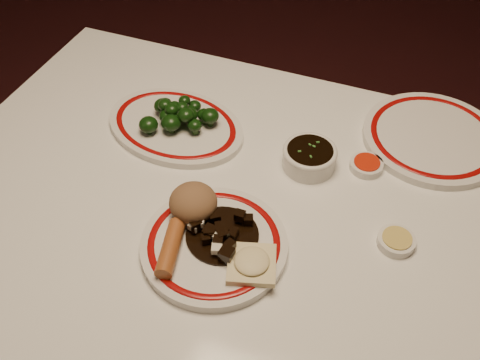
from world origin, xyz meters
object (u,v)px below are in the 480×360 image
fried_wonton (252,263)px  main_plate (214,245)px  dining_table (238,248)px  spring_roll (171,248)px  broccoli_pile (177,114)px  broccoli_plate (176,126)px  rice_mound (193,202)px  soy_bowl (309,158)px  stirfry_heap (220,233)px

fried_wonton → main_plate: bearing=163.2°
dining_table → spring_roll: (-0.07, -0.12, 0.12)m
spring_roll → broccoli_pile: (-0.13, 0.30, 0.01)m
main_plate → broccoli_plate: main_plate is taller
rice_mound → spring_roll: rice_mound is taller
soy_bowl → broccoli_pile: bearing=178.6°
main_plate → spring_roll: (-0.06, -0.05, 0.02)m
fried_wonton → broccoli_pile: size_ratio=0.67×
stirfry_heap → broccoli_pile: 0.31m
fried_wonton → broccoli_plate: 0.39m
spring_roll → broccoli_plate: 0.33m
main_plate → soy_bowl: size_ratio=3.05×
dining_table → fried_wonton: (0.06, -0.10, 0.12)m
dining_table → main_plate: bearing=-99.0°
dining_table → main_plate: size_ratio=3.86×
broccoli_plate → soy_bowl: bearing=-0.7°
fried_wonton → soy_bowl: size_ratio=0.94×
fried_wonton → stirfry_heap: (-0.07, 0.04, 0.00)m
main_plate → soy_bowl: soy_bowl is taller
rice_mound → broccoli_pile: rice_mound is taller
main_plate → rice_mound: size_ratio=3.74×
dining_table → stirfry_heap: 0.14m
main_plate → broccoli_plate: (-0.19, 0.25, -0.00)m
spring_roll → stirfry_heap: (0.06, 0.06, -0.00)m
broccoli_plate → soy_bowl: size_ratio=3.22×
soy_bowl → spring_roll: bearing=-116.9°
main_plate → soy_bowl: bearing=69.5°
dining_table → rice_mound: rice_mound is taller
stirfry_heap → soy_bowl: size_ratio=1.21×
stirfry_heap → broccoli_pile: bearing=129.0°
dining_table → soy_bowl: soy_bowl is taller
rice_mound → broccoli_plate: size_ratio=0.25×
broccoli_plate → broccoli_pile: 0.03m
main_plate → fried_wonton: bearing=-16.8°
dining_table → stirfry_heap: (-0.01, -0.06, 0.12)m
rice_mound → stirfry_heap: rice_mound is taller
fried_wonton → broccoli_pile: (-0.27, 0.28, 0.01)m
rice_mound → fried_wonton: 0.15m
main_plate → stirfry_heap: stirfry_heap is taller
main_plate → soy_bowl: 0.27m
stirfry_heap → rice_mound: bearing=153.6°
rice_mound → stirfry_heap: 0.07m
main_plate → soy_bowl: (0.09, 0.25, 0.01)m
broccoli_plate → soy_bowl: soy_bowl is taller
fried_wonton → broccoli_plate: bearing=134.5°
main_plate → stirfry_heap: size_ratio=2.51×
spring_roll → broccoli_pile: 0.33m
dining_table → broccoli_pile: bearing=138.7°
main_plate → stirfry_heap: bearing=69.9°
stirfry_heap → broccoli_plate: size_ratio=0.38×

